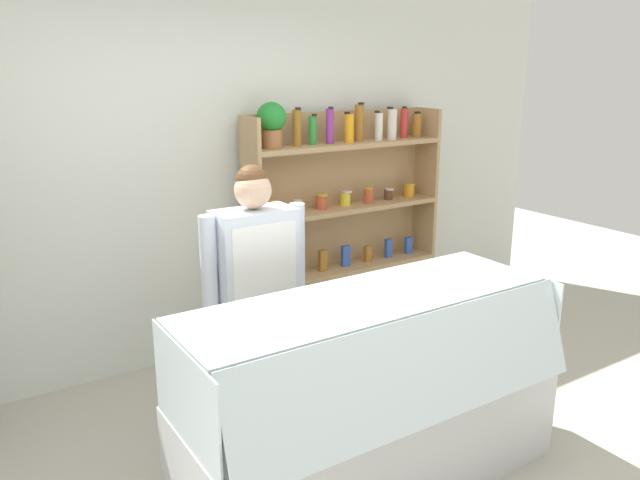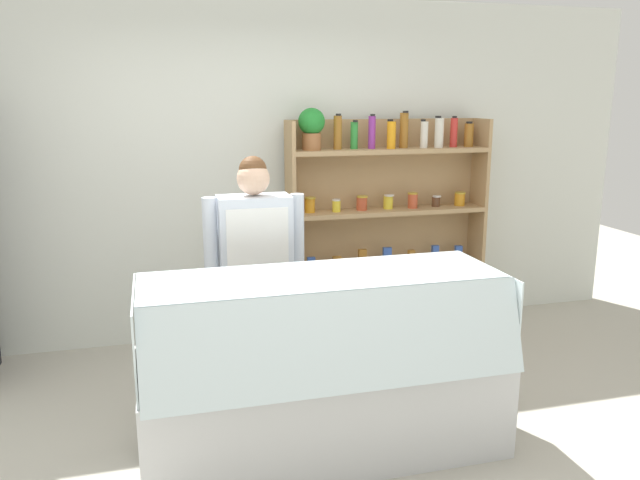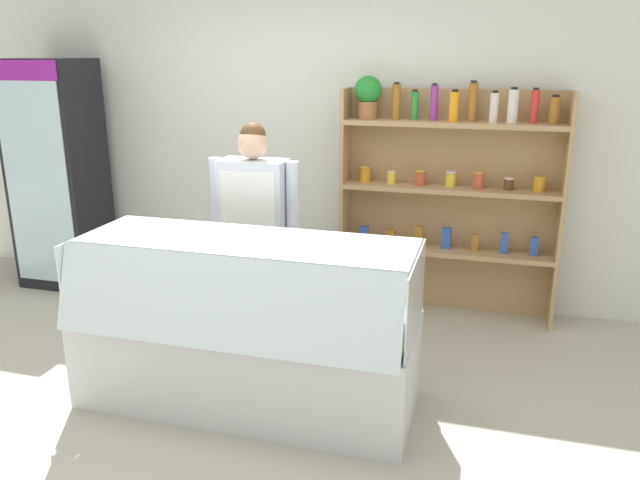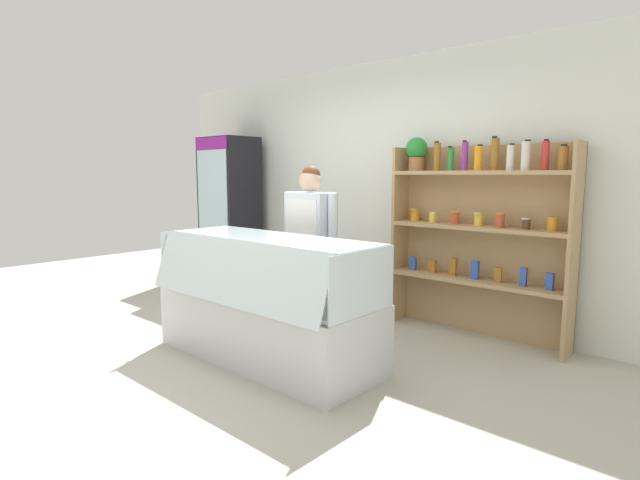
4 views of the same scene
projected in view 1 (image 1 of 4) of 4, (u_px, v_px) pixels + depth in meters
name	position (u px, v px, depth m)	size (l,w,h in m)	color
back_wall	(192.00, 175.00, 4.40)	(6.80, 0.10, 2.70)	silver
shelving_unit	(339.00, 207.00, 4.89)	(1.67, 0.29, 1.86)	tan
deli_display_case	(370.00, 426.00, 3.20)	(1.96, 0.81, 1.01)	silver
shop_clerk	(256.00, 278.00, 3.53)	(0.65, 0.25, 1.58)	#383D51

